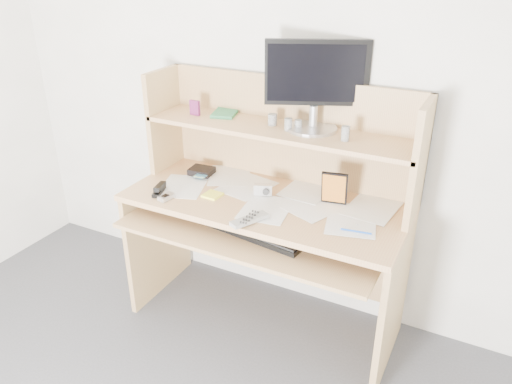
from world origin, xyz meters
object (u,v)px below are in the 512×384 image
at_px(game_case, 334,188).
at_px(monitor, 316,83).
at_px(tv_remote, 249,220).
at_px(keyboard, 258,230).
at_px(desk, 271,203).

relative_size(game_case, monitor, 0.38).
distance_m(tv_remote, monitor, 0.71).
relative_size(keyboard, game_case, 3.03).
bearing_deg(desk, tv_remote, -82.77).
height_order(desk, monitor, monitor).
xyz_separation_m(game_case, monitor, (-0.16, 0.12, 0.46)).
relative_size(desk, tv_remote, 7.43).
distance_m(desk, monitor, 0.65).
bearing_deg(desk, keyboard, -79.70).
height_order(keyboard, tv_remote, tv_remote).
bearing_deg(monitor, keyboard, -131.06).
height_order(keyboard, game_case, game_case).
height_order(keyboard, monitor, monitor).
relative_size(keyboard, tv_remote, 2.79).
bearing_deg(monitor, tv_remote, -128.04).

